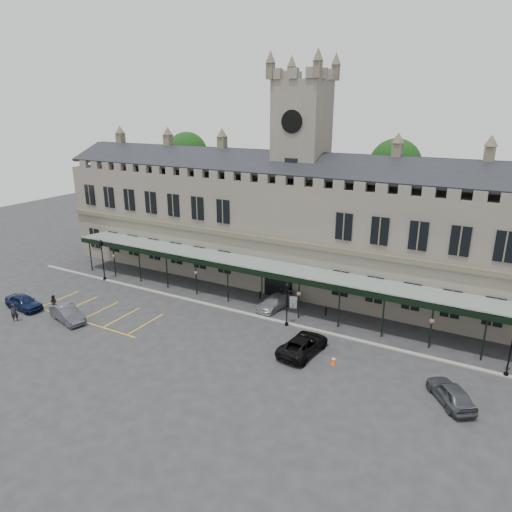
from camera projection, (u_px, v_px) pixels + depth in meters
The scene contains 22 objects.
ground at pixel (223, 340), 39.87m from camera, with size 140.00×140.00×0.00m, color #28282B.
station_building at pixel (299, 228), 51.10m from camera, with size 60.00×10.36×17.30m.
clock_tower at pixel (301, 168), 49.11m from camera, with size 5.60×5.60×24.80m.
canopy at pixel (263, 286), 45.33m from camera, with size 50.00×4.10×4.30m.
kerb at pixel (254, 315), 44.43m from camera, with size 60.00×0.40×0.12m, color gray.
parking_markings at pixel (96, 313), 45.04m from camera, with size 16.00×6.00×0.01m, color gold, non-canonical shape.
tree_behind_left at pixel (187, 154), 66.79m from camera, with size 6.00×6.00×16.00m.
tree_behind_mid at pixel (395, 166), 53.03m from camera, with size 6.00×6.00×16.00m.
lamp_post_left at pixel (102, 256), 52.65m from camera, with size 0.48×0.48×5.02m.
lamp_post_mid at pixel (287, 300), 41.70m from camera, with size 0.41×0.41×4.32m.
lamp_post_right at pixel (512, 344), 33.60m from camera, with size 0.44×0.44×4.66m.
traffic_cone at pixel (334, 360), 35.98m from camera, with size 0.44×0.44×0.70m.
sign_board at pixel (293, 302), 45.93m from camera, with size 0.73×0.29×1.29m.
bollard_left at pixel (260, 295), 48.17m from camera, with size 0.16×0.16×0.89m, color black.
bollard_right at pixel (326, 311), 44.42m from camera, with size 0.15×0.15×0.84m, color black.
car_left_a at pixel (24, 302), 45.73m from camera, with size 1.76×4.38×1.49m, color #0B1533.
car_left_b at pixel (67, 314), 43.14m from camera, with size 1.58×4.54×1.50m, color #3C3F45.
car_taxi at pixel (275, 302), 45.96m from camera, with size 1.88×4.62×1.34m, color #9B9EA3.
car_van at pixel (303, 345), 37.55m from camera, with size 2.48×5.39×1.50m, color black.
car_right_a at pixel (451, 393), 31.16m from camera, with size 1.74×4.33×1.48m, color #3C3F45.
person_a at pixel (15, 313), 43.02m from camera, with size 0.65×0.43×1.79m, color black.
person_b at pixel (54, 302), 45.64m from camera, with size 0.75×0.58×1.54m, color black.
Camera 1 is at (19.71, -29.80, 19.36)m, focal length 32.00 mm.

